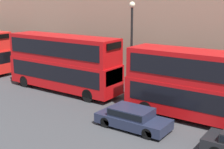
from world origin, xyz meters
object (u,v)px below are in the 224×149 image
object	(u,v)px
bus_second_in_queue	(63,61)
pedestrian	(193,94)
car_hatchback	(132,117)
bus_leading	(217,86)

from	to	relation	value
bus_second_in_queue	pedestrian	xyz separation A→B (m)	(2.66, -10.23, -1.69)
bus_second_in_queue	car_hatchback	world-z (taller)	bus_second_in_queue
car_hatchback	pedestrian	world-z (taller)	pedestrian
bus_second_in_queue	pedestrian	size ratio (longest dim) A/B	5.66
bus_leading	bus_second_in_queue	xyz separation A→B (m)	(0.00, 12.59, 0.10)
bus_leading	pedestrian	xyz separation A→B (m)	(2.66, 2.36, -1.59)
pedestrian	bus_second_in_queue	bearing A→B (deg)	104.56
car_hatchback	bus_leading	bearing A→B (deg)	-48.13
bus_leading	bus_second_in_queue	world-z (taller)	bus_second_in_queue
bus_leading	car_hatchback	size ratio (longest dim) A/B	2.59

